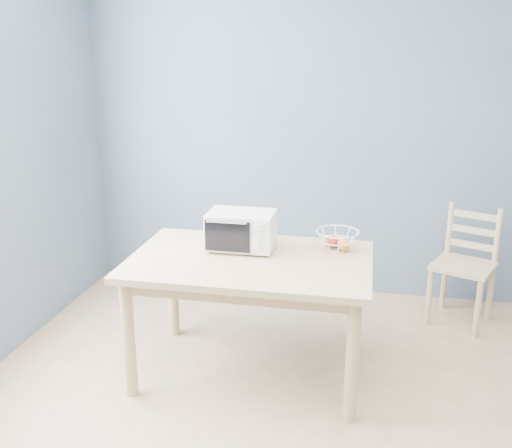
% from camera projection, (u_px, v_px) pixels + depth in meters
% --- Properties ---
extents(room, '(4.01, 4.51, 2.61)m').
position_uv_depth(room, '(306.00, 212.00, 2.25)').
color(room, tan).
rests_on(room, ground).
extents(dining_table, '(1.40, 0.90, 0.75)m').
position_uv_depth(dining_table, '(250.00, 274.00, 3.34)').
color(dining_table, tan).
rests_on(dining_table, ground).
extents(toaster_oven, '(0.40, 0.29, 0.23)m').
position_uv_depth(toaster_oven, '(239.00, 230.00, 3.43)').
color(toaster_oven, white).
rests_on(toaster_oven, dining_table).
extents(fruit_basket, '(0.30, 0.30, 0.12)m').
position_uv_depth(fruit_basket, '(337.00, 240.00, 3.43)').
color(fruit_basket, white).
rests_on(fruit_basket, dining_table).
extents(dining_chair, '(0.52, 0.52, 0.85)m').
position_uv_depth(dining_chair, '(465.00, 267.00, 4.09)').
color(dining_chair, tan).
rests_on(dining_chair, ground).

